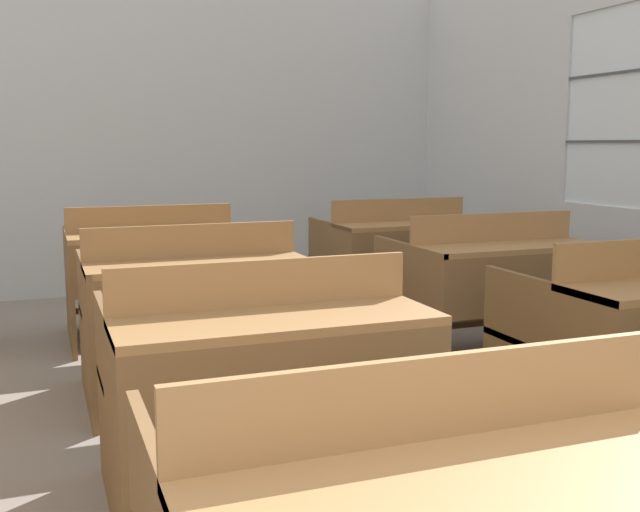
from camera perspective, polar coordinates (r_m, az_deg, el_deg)
name	(u,v)px	position (r m, az deg, el deg)	size (l,w,h in m)	color
wall_back	(121,134)	(6.58, -14.91, 8.95)	(5.89, 0.06, 2.71)	silver
bench_second_center	(262,376)	(2.66, -4.41, -9.09)	(1.06, 0.85, 0.88)	brown
bench_third_center	(193,306)	(3.81, -9.65, -3.78)	(1.06, 0.85, 0.88)	brown
bench_third_right	(489,284)	(4.47, 12.78, -2.08)	(1.06, 0.85, 0.88)	brown
bench_back_center	(152,268)	(5.01, -12.69, -0.94)	(1.06, 0.85, 0.88)	brown
bench_back_right	(397,255)	(5.54, 5.90, 0.11)	(1.06, 0.85, 0.88)	brown
wastepaper_bin	(429,271)	(6.75, 8.31, -1.15)	(0.28, 0.28, 0.30)	#474C51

